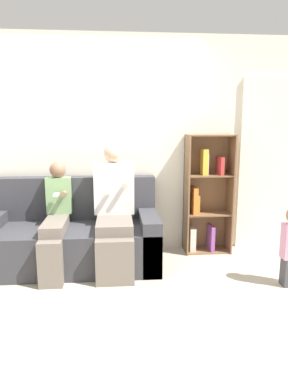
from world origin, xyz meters
name	(u,v)px	position (x,y,z in m)	size (l,w,h in m)	color
ground_plane	(88,285)	(0.00, 0.00, 0.00)	(14.00, 14.00, 0.00)	#B2A893
back_wall	(91,147)	(0.00, 0.99, 1.27)	(10.00, 0.06, 2.55)	silver
curtain_panel	(270,165)	(2.19, 0.94, 1.04)	(0.79, 0.04, 2.08)	silver
couch	(73,237)	(-0.20, 0.53, 0.31)	(1.87, 0.86, 0.94)	#38383D
adult_seated	(114,205)	(0.27, 0.43, 0.69)	(0.44, 0.79, 1.33)	#70665B
child_seated	(55,219)	(-0.34, 0.38, 0.57)	(0.27, 0.81, 1.13)	#70665B
bookshelf	(206,196)	(1.37, 0.84, 0.69)	(0.55, 0.29, 1.42)	brown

